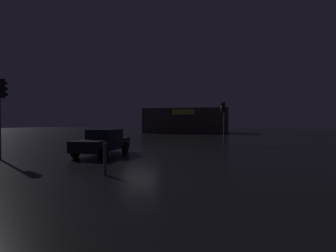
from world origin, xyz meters
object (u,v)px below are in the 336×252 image
at_px(store_building, 186,121).
at_px(car_near, 103,142).
at_px(traffic_signal_main, 223,113).
at_px(traffic_signal_opposite, 1,103).

bearing_deg(store_building, car_near, -90.77).
distance_m(store_building, traffic_signal_main, 23.62).
bearing_deg(store_building, traffic_signal_main, -73.19).
xyz_separation_m(store_building, traffic_signal_main, (6.83, -22.60, 0.60)).
distance_m(traffic_signal_main, car_near, 11.86).
height_order(traffic_signal_main, traffic_signal_opposite, traffic_signal_opposite).
relative_size(store_building, car_near, 3.42).
relative_size(traffic_signal_main, car_near, 0.86).
distance_m(traffic_signal_opposite, car_near, 5.88).
distance_m(store_building, car_near, 31.80).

